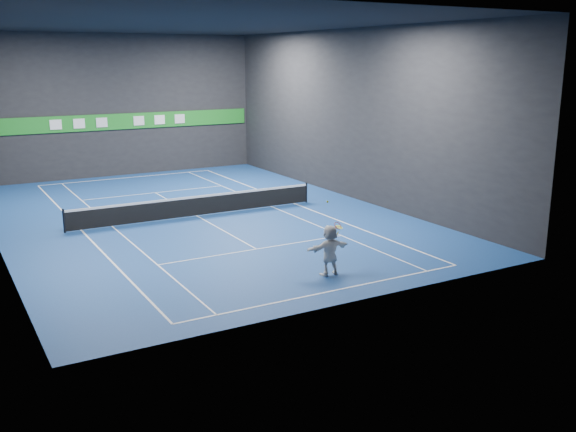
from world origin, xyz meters
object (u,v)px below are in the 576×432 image
player (330,250)px  tennis_ball (328,202)px  tennis_net (197,205)px  tennis_racket (338,227)px

player → tennis_ball: size_ratio=24.67×
tennis_net → tennis_racket: tennis_racket is taller
player → tennis_racket: 0.86m
tennis_net → player: bearing=-85.4°
player → tennis_net: size_ratio=0.14×
tennis_racket → player: bearing=-172.3°
player → tennis_net: player is taller
tennis_ball → tennis_racket: size_ratio=0.12×
tennis_ball → tennis_net: (-0.77, 10.38, -2.10)m
player → tennis_ball: tennis_ball is taller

